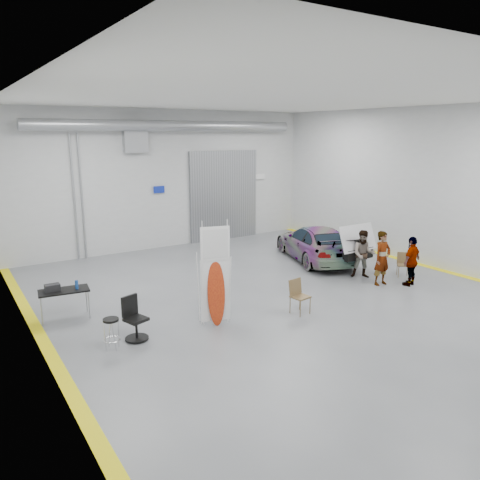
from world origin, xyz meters
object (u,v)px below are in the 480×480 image
folding_chair_near (300,303)px  work_table (61,290)px  person_b (364,254)px  office_chair (135,321)px  person_c (412,261)px  sedan_car (315,243)px  surfboard_display (218,283)px  person_a (382,258)px  shop_stool (112,334)px  folding_chair_far (403,270)px

folding_chair_near → work_table: size_ratio=0.70×
person_b → office_chair: size_ratio=1.56×
person_c → office_chair: size_ratio=1.54×
sedan_car → surfboard_display: (-6.54, -3.50, 0.46)m
surfboard_display → folding_chair_near: bearing=1.5°
person_b → office_chair: bearing=-137.5°
person_c → folding_chair_near: (-4.74, 0.08, -0.54)m
sedan_car → office_chair: sedan_car is taller
person_a → shop_stool: bearing=179.3°
person_a → person_b: (0.08, 0.89, -0.07)m
sedan_car → person_b: bearing=105.5°
person_c → shop_stool: size_ratio=2.19×
shop_stool → work_table: size_ratio=0.55×
person_b → office_chair: 8.61m
shop_stool → office_chair: office_chair is taller
sedan_car → folding_chair_far: size_ratio=5.58×
folding_chair_far → office_chair: 9.84m
person_a → shop_stool: 9.19m
person_a → office_chair: 8.53m
office_chair → person_a: bearing=-20.0°
folding_chair_far → work_table: work_table is taller
folding_chair_near → folding_chair_far: size_ratio=1.13×
folding_chair_near → shop_stool: folding_chair_near is taller
person_a → folding_chair_far: person_a is taller
sedan_car → shop_stool: (-9.40, -3.42, -0.31)m
sedan_car → person_c: person_c is taller
folding_chair_near → shop_stool: size_ratio=1.27×
person_a → person_c: (0.75, -0.59, -0.08)m
sedan_car → shop_stool: bearing=38.6°
person_a → shop_stool: size_ratio=2.40×
person_c → office_chair: (-9.26, 1.00, -0.36)m
sedan_car → folding_chair_far: bearing=126.5°
person_b → work_table: (-9.81, 1.83, -0.03)m
office_chair → shop_stool: bearing=-177.6°
shop_stool → person_b: bearing=4.5°
surfboard_display → folding_chair_near: size_ratio=2.92×
sedan_car → surfboard_display: size_ratio=1.69×
folding_chair_near → shop_stool: bearing=166.4°
person_b → work_table: size_ratio=1.23×
person_c → work_table: size_ratio=1.21×
folding_chair_near → shop_stool: 5.23m
sedan_car → person_a: (-0.23, -3.58, 0.23)m
person_c → folding_chair_near: 4.77m
surfboard_display → shop_stool: surfboard_display is taller
sedan_car → person_a: 3.60m
person_c → surfboard_display: size_ratio=0.59×
person_a → person_c: bearing=-37.9°
folding_chair_far → person_b: bearing=-167.5°
surfboard_display → work_table: surfboard_display is taller
surfboard_display → folding_chair_near: surfboard_display is taller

